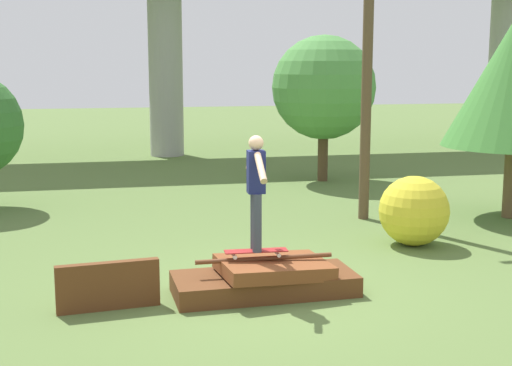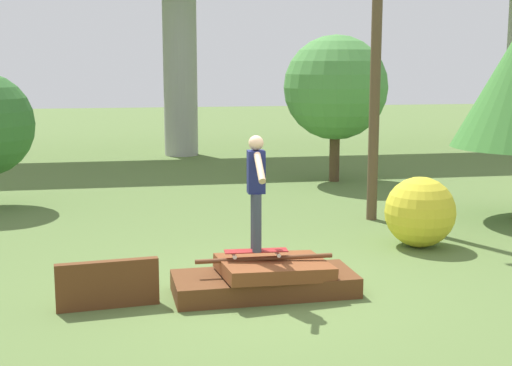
{
  "view_description": "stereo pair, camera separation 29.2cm",
  "coord_description": "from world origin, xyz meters",
  "views": [
    {
      "loc": [
        -2.01,
        -8.87,
        3.04
      ],
      "look_at": [
        -0.11,
        0.0,
        1.5
      ],
      "focal_mm": 50.0,
      "sensor_mm": 36.0,
      "label": 1
    },
    {
      "loc": [
        -1.72,
        -8.93,
        3.04
      ],
      "look_at": [
        -0.11,
        0.0,
        1.5
      ],
      "focal_mm": 50.0,
      "sensor_mm": 36.0,
      "label": 2
    }
  ],
  "objects": [
    {
      "name": "ground_plane",
      "position": [
        0.0,
        0.0,
        0.0
      ],
      "size": [
        80.0,
        80.0,
        0.0
      ],
      "primitive_type": "plane",
      "color": "#567038"
    },
    {
      "name": "scrap_plank_loose",
      "position": [
        -2.03,
        -0.19,
        0.3
      ],
      "size": [
        1.28,
        0.26,
        0.6
      ],
      "color": "#5B3319",
      "rests_on": "ground_plane"
    },
    {
      "name": "skateboard",
      "position": [
        -0.11,
        0.0,
        0.59
      ],
      "size": [
        0.84,
        0.23,
        0.09
      ],
      "color": "maroon",
      "rests_on": "scrap_pile"
    },
    {
      "name": "bush_yellow_flowering",
      "position": [
        3.01,
        1.96,
        0.59
      ],
      "size": [
        1.17,
        1.17,
        1.17
      ],
      "color": "gold",
      "rests_on": "ground_plane"
    },
    {
      "name": "skater",
      "position": [
        -0.11,
        0.0,
        1.47
      ],
      "size": [
        0.23,
        1.19,
        1.52
      ],
      "color": "#383D4C",
      "rests_on": "skateboard"
    },
    {
      "name": "scrap_pile",
      "position": [
        0.04,
        -0.01,
        0.2
      ],
      "size": [
        2.44,
        1.15,
        0.51
      ],
      "color": "#5B3319",
      "rests_on": "ground_plane"
    },
    {
      "name": "utility_pole",
      "position": [
        2.92,
        4.09,
        3.46
      ],
      "size": [
        1.3,
        0.2,
        6.68
      ],
      "color": "brown",
      "rests_on": "ground_plane"
    },
    {
      "name": "tree_behind_left",
      "position": [
        3.48,
        8.6,
        2.4
      ],
      "size": [
        2.64,
        2.64,
        3.72
      ],
      "color": "#4C3823",
      "rests_on": "ground_plane"
    }
  ]
}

